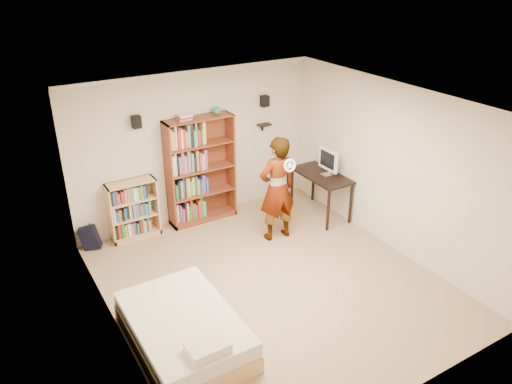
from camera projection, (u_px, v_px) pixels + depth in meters
ground at (272, 283)px, 7.40m from camera, size 4.50×5.00×0.01m
room_shell at (274, 174)px, 6.63m from camera, size 4.52×5.02×2.71m
crown_molding at (275, 107)px, 6.24m from camera, size 4.50×5.00×0.06m
speaker_left at (136, 122)px, 7.90m from camera, size 0.14×0.12×0.20m
speaker_right at (265, 101)px, 9.01m from camera, size 0.14×0.12×0.20m
wall_shelf at (264, 125)px, 9.22m from camera, size 0.25×0.16×0.02m
tall_bookshelf at (201, 171)px, 8.77m from camera, size 1.22×0.35×1.93m
low_bookshelf at (133, 210)px, 8.39m from camera, size 0.82×0.31×1.03m
computer_desk at (320, 194)px, 9.18m from camera, size 0.59×1.19×0.81m
imac at (327, 163)px, 8.87m from camera, size 0.16×0.48×0.48m
daybed at (184, 327)px, 6.12m from camera, size 1.20×1.84×0.54m
person at (277, 189)px, 8.21m from camera, size 0.68×0.46×1.81m
wii_wheel at (290, 165)px, 7.71m from camera, size 0.22×0.08×0.22m
navy_bag at (90, 238)px, 8.17m from camera, size 0.36×0.31×0.41m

